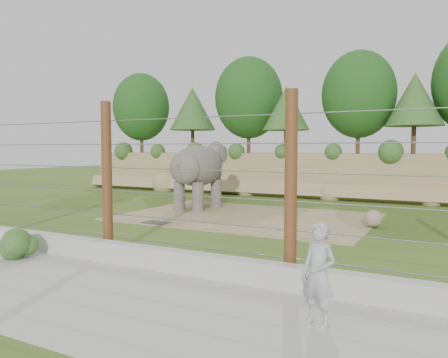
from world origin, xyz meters
The scene contains 11 objects.
ground centered at (0.00, 0.00, 0.00)m, with size 90.00×90.00×0.00m, color #3D5C1B.
back_embankment centered at (0.59, 12.68, 3.97)m, with size 30.00×5.52×8.77m.
dirt_patch centered at (0.50, 3.00, 0.01)m, with size 10.00×7.00×0.02m, color #8B7956.
drain_grate centered at (-1.81, 0.00, 0.04)m, with size 1.00×0.60×0.03m, color #262628.
elephant centered at (-2.53, 4.20, 1.54)m, with size 1.63×3.80×3.08m, color #5C5752, non-canonical shape.
stone_ball centered at (5.50, 2.86, 0.33)m, with size 0.62×0.62×0.62m, color gray.
retaining_wall centered at (0.00, -5.00, 0.25)m, with size 26.00×0.35×0.50m, color #B7B7AB.
walkway centered at (0.00, -7.00, 0.01)m, with size 26.00×4.00×0.01m, color #B7B7AB.
barrier_fence centered at (0.00, -4.50, 2.00)m, with size 20.26×0.26×4.00m.
walkway_shrub centered at (-1.67, -5.80, 0.38)m, with size 0.75×0.75×0.75m, color #2A5320.
zookeeper centered at (6.15, -6.45, 0.83)m, with size 0.60×0.39×1.64m, color silver.
Camera 1 is at (7.97, -13.06, 2.79)m, focal length 35.00 mm.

